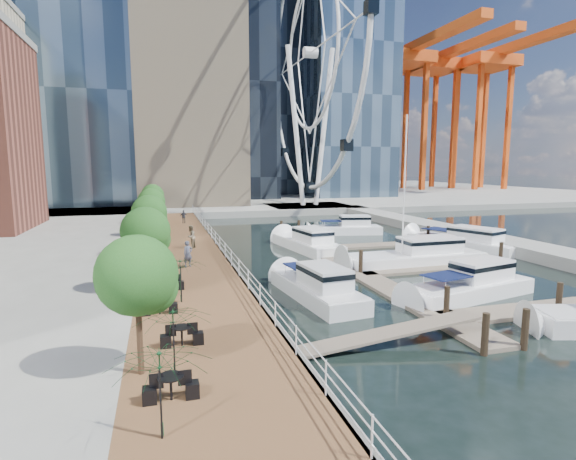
{
  "coord_description": "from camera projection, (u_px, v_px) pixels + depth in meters",
  "views": [
    {
      "loc": [
        -10.6,
        -20.66,
        7.75
      ],
      "look_at": [
        -1.53,
        11.02,
        3.0
      ],
      "focal_mm": 28.0,
      "sensor_mm": 36.0,
      "label": 1
    }
  ],
  "objects": [
    {
      "name": "railing",
      "position": [
        220.0,
        244.0,
        36.05
      ],
      "size": [
        0.1,
        60.0,
        1.05
      ],
      "primitive_type": null,
      "color": "white",
      "rests_on": "boardwalk"
    },
    {
      "name": "pedestrian_near",
      "position": [
        188.0,
        254.0,
        30.04
      ],
      "size": [
        0.76,
        0.67,
        1.76
      ],
      "primitive_type": "imported",
      "rotation": [
        0.0,
        0.0,
        0.47
      ],
      "color": "#4A4F63",
      "rests_on": "boardwalk"
    },
    {
      "name": "pedestrian_mid",
      "position": [
        191.0,
        237.0,
        36.79
      ],
      "size": [
        1.08,
        1.16,
        1.9
      ],
      "primitive_type": "imported",
      "rotation": [
        0.0,
        0.0,
        -2.08
      ],
      "color": "#86765C",
      "rests_on": "boardwalk"
    },
    {
      "name": "ground",
      "position": [
        373.0,
        314.0,
        23.65
      ],
      "size": [
        520.0,
        520.0,
        0.0
      ],
      "primitive_type": "plane",
      "color": "black",
      "rests_on": "ground"
    },
    {
      "name": "boardwalk",
      "position": [
        183.0,
        258.0,
        35.4
      ],
      "size": [
        6.0,
        60.0,
        1.0
      ],
      "primitive_type": "cube",
      "color": "brown",
      "rests_on": "ground"
    },
    {
      "name": "street_trees",
      "position": [
        149.0,
        213.0,
        33.26
      ],
      "size": [
        2.6,
        42.6,
        4.6
      ],
      "color": "#3F2B1C",
      "rests_on": "ground"
    },
    {
      "name": "cafe_tables",
      "position": [
        170.0,
        320.0,
        18.72
      ],
      "size": [
        2.5,
        13.7,
        0.74
      ],
      "color": "black",
      "rests_on": "ground"
    },
    {
      "name": "floating_docks",
      "position": [
        408.0,
        259.0,
        35.25
      ],
      "size": [
        16.0,
        34.0,
        2.6
      ],
      "color": "#6D6051",
      "rests_on": "ground"
    },
    {
      "name": "pedestrian_far",
      "position": [
        184.0,
        217.0,
        52.81
      ],
      "size": [
        0.93,
        0.42,
        1.57
      ],
      "primitive_type": "imported",
      "rotation": [
        0.0,
        0.0,
        3.18
      ],
      "color": "#343641",
      "rests_on": "boardwalk"
    },
    {
      "name": "pier",
      "position": [
        309.0,
        208.0,
        76.87
      ],
      "size": [
        14.0,
        12.0,
        1.0
      ],
      "primitive_type": "cube",
      "color": "gray",
      "rests_on": "ground"
    },
    {
      "name": "breakwater",
      "position": [
        458.0,
        234.0,
        48.06
      ],
      "size": [
        4.0,
        60.0,
        1.0
      ],
      "primitive_type": "cube",
      "color": "gray",
      "rests_on": "ground"
    },
    {
      "name": "cafe_seating",
      "position": [
        173.0,
        329.0,
        15.55
      ],
      "size": [
        4.04,
        14.48,
        2.36
      ],
      "color": "#0F391B",
      "rests_on": "ground"
    },
    {
      "name": "port_cranes",
      "position": [
        437.0,
        123.0,
        130.25
      ],
      "size": [
        40.0,
        52.0,
        38.0
      ],
      "color": "#D84C14",
      "rests_on": "ground"
    },
    {
      "name": "yacht_foreground",
      "position": [
        469.0,
        297.0,
        26.58
      ],
      "size": [
        9.73,
        4.51,
        2.15
      ],
      "primitive_type": null,
      "rotation": [
        0.0,
        0.0,
        1.79
      ],
      "color": "white",
      "rests_on": "ground"
    },
    {
      "name": "seawall",
      "position": [
        221.0,
        256.0,
        36.22
      ],
      "size": [
        0.25,
        60.0,
        1.0
      ],
      "primitive_type": "cube",
      "color": "#595954",
      "rests_on": "ground"
    },
    {
      "name": "ferris_wheel",
      "position": [
        310.0,
        53.0,
        73.25
      ],
      "size": [
        5.8,
        45.6,
        47.8
      ],
      "color": "white",
      "rests_on": "ground"
    },
    {
      "name": "moored_yachts",
      "position": [
        404.0,
        262.0,
        36.2
      ],
      "size": [
        23.89,
        35.7,
        11.5
      ],
      "color": "white",
      "rests_on": "ground"
    },
    {
      "name": "land_far",
      "position": [
        201.0,
        193.0,
        120.64
      ],
      "size": [
        200.0,
        114.0,
        1.0
      ],
      "primitive_type": "cube",
      "color": "gray",
      "rests_on": "ground"
    }
  ]
}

